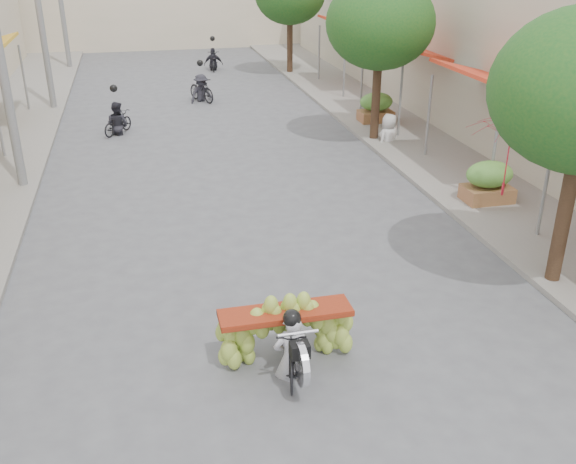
# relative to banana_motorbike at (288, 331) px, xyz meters

# --- Properties ---
(sidewalk_right) EXTENTS (4.00, 60.00, 0.12)m
(sidewalk_right) POSITION_rel_banana_motorbike_xyz_m (7.26, 12.44, -0.61)
(sidewalk_right) COLOR gray
(sidewalk_right) RESTS_ON ground
(shophouse_row_right) EXTENTS (9.77, 40.00, 6.00)m
(shophouse_row_right) POSITION_rel_banana_motorbike_xyz_m (12.25, 11.44, 2.33)
(shophouse_row_right) COLOR #B7AD98
(shophouse_row_right) RESTS_ON ground
(utility_pole_far) EXTENTS (0.60, 0.24, 8.00)m
(utility_pole_far) POSITION_rel_banana_motorbike_xyz_m (-5.14, 18.44, 3.36)
(utility_pole_far) COLOR slate
(utility_pole_far) RESTS_ON ground
(street_tree_mid) EXTENTS (3.40, 3.40, 5.25)m
(street_tree_mid) POSITION_rel_banana_motorbike_xyz_m (5.66, 11.44, 3.11)
(street_tree_mid) COLOR #3A2719
(street_tree_mid) RESTS_ON ground
(produce_crate_mid) EXTENTS (1.20, 0.88, 1.16)m
(produce_crate_mid) POSITION_rel_banana_motorbike_xyz_m (6.46, 5.44, 0.04)
(produce_crate_mid) COLOR brown
(produce_crate_mid) RESTS_ON ground
(produce_crate_far) EXTENTS (1.20, 0.88, 1.16)m
(produce_crate_far) POSITION_rel_banana_motorbike_xyz_m (6.46, 13.44, 0.04)
(produce_crate_far) COLOR brown
(produce_crate_far) RESTS_ON ground
(banana_motorbike) EXTENTS (2.20, 1.81, 1.96)m
(banana_motorbike) POSITION_rel_banana_motorbike_xyz_m (0.00, 0.00, 0.00)
(banana_motorbike) COLOR black
(banana_motorbike) RESTS_ON ground
(market_umbrella) EXTENTS (2.80, 2.80, 1.92)m
(market_umbrella) POSITION_rel_banana_motorbike_xyz_m (6.30, 4.45, 1.89)
(market_umbrella) COLOR red
(market_umbrella) RESTS_ON ground
(pedestrian) EXTENTS (1.00, 0.86, 1.75)m
(pedestrian) POSITION_rel_banana_motorbike_xyz_m (6.03, 11.06, 0.33)
(pedestrian) COLOR silver
(pedestrian) RESTS_ON ground
(bg_motorbike_a) EXTENTS (1.23, 1.45, 1.95)m
(bg_motorbike_a) POSITION_rel_banana_motorbike_xyz_m (-2.65, 14.31, 0.12)
(bg_motorbike_a) COLOR black
(bg_motorbike_a) RESTS_ON ground
(bg_motorbike_b) EXTENTS (1.22, 1.75, 1.95)m
(bg_motorbike_b) POSITION_rel_banana_motorbike_xyz_m (0.71, 18.47, 0.17)
(bg_motorbike_b) COLOR black
(bg_motorbike_b) RESTS_ON ground
(bg_motorbike_c) EXTENTS (1.04, 1.61, 1.95)m
(bg_motorbike_c) POSITION_rel_banana_motorbike_xyz_m (2.08, 25.29, 0.14)
(bg_motorbike_c) COLOR black
(bg_motorbike_c) RESTS_ON ground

